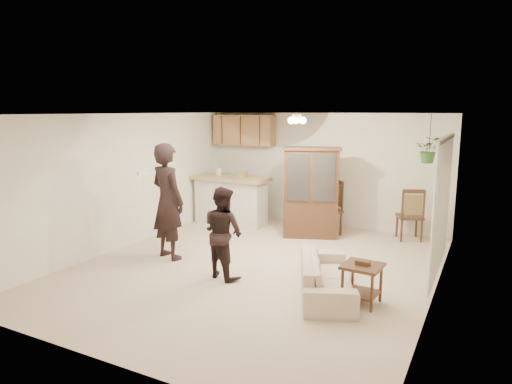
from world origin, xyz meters
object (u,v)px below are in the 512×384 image
at_px(sofa, 327,268).
at_px(chair_hutch_left, 328,219).
at_px(chair_hutch_right, 409,225).
at_px(child, 223,235).
at_px(side_table, 362,283).
at_px(chair_bar, 220,205).
at_px(china_hutch, 311,193).
at_px(adult, 168,208).

xyz_separation_m(sofa, chair_hutch_left, (-1.02, 3.06, -0.05)).
bearing_deg(chair_hutch_right, sofa, 56.94).
xyz_separation_m(child, side_table, (2.17, -0.00, -0.39)).
bearing_deg(chair_bar, side_table, -48.23).
bearing_deg(chair_bar, china_hutch, -24.40).
height_order(adult, child, adult).
bearing_deg(chair_hutch_left, chair_hutch_right, 60.04).
bearing_deg(child, side_table, -162.71).
height_order(sofa, chair_hutch_left, chair_hutch_left).
bearing_deg(adult, sofa, -168.59).
distance_m(sofa, side_table, 0.55).
bearing_deg(chair_bar, chair_hutch_left, -15.33).
relative_size(china_hutch, side_table, 3.03).
relative_size(chair_bar, chair_hutch_right, 0.98).
height_order(sofa, child, child).
relative_size(chair_hutch_left, chair_hutch_right, 1.07).
distance_m(adult, chair_hutch_left, 3.47).
bearing_deg(chair_hutch_left, chair_bar, -136.84).
distance_m(child, china_hutch, 2.81).
height_order(chair_bar, chair_hutch_left, chair_hutch_left).
relative_size(side_table, chair_hutch_left, 0.54).
xyz_separation_m(adult, chair_hutch_right, (3.54, 3.14, -0.60)).
xyz_separation_m(side_table, chair_hutch_right, (0.04, 3.50, 0.01)).
bearing_deg(chair_hutch_left, sofa, -23.06).
relative_size(child, chair_hutch_right, 1.28).
relative_size(sofa, chair_bar, 1.81).
relative_size(sofa, side_table, 3.10).
relative_size(adult, side_table, 2.98).
bearing_deg(china_hutch, chair_hutch_left, 38.76).
xyz_separation_m(child, chair_bar, (-2.20, 3.44, -0.38)).
height_order(china_hutch, chair_bar, china_hutch).
distance_m(child, side_table, 2.20).
bearing_deg(chair_hutch_right, chair_hutch_left, -11.93).
distance_m(china_hutch, chair_hutch_left, 0.75).
bearing_deg(child, chair_bar, -40.03).
height_order(sofa, chair_hutch_right, chair_hutch_right).
height_order(china_hutch, side_table, china_hutch).
bearing_deg(adult, chair_bar, -58.20).
distance_m(sofa, chair_hutch_right, 3.43).
distance_m(sofa, china_hutch, 2.99).
distance_m(china_hutch, side_table, 3.36).
height_order(adult, chair_hutch_right, adult).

